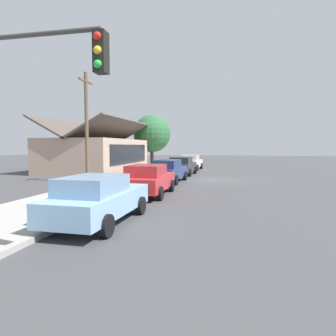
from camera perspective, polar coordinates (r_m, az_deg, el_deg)
ground_plane at (r=22.68m, az=8.26°, el=-2.24°), size 120.00×120.00×0.00m
sidewalk_curb at (r=23.72m, az=-5.37°, el=-1.74°), size 60.00×4.20×0.16m
car_skyblue at (r=10.01m, az=-13.20°, el=-5.77°), size 4.74×2.13×1.59m
car_cherry at (r=15.33m, az=-3.82°, el=-2.23°), size 4.55×2.11×1.59m
car_navy at (r=20.80m, az=0.09°, el=-0.53°), size 4.78×2.11×1.59m
car_charcoal at (r=26.26m, az=2.72°, el=0.45°), size 4.51×2.20×1.59m
car_ivory at (r=31.94m, az=4.42°, el=1.11°), size 4.51×2.18×1.59m
storefront_building at (r=31.48m, az=-13.24°, el=2.70°), size 13.15×7.17×5.19m
shade_tree at (r=38.39m, az=-3.10°, el=6.58°), size 4.77×4.77×6.53m
traffic_light_main at (r=6.92m, az=-24.56°, el=11.82°), size 0.37×2.79×5.20m
utility_pole_wooden at (r=21.18m, az=-15.33°, el=7.84°), size 1.80×0.24×7.50m
fire_hydrant_red at (r=27.20m, az=0.01°, el=-0.08°), size 0.22×0.22×0.71m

